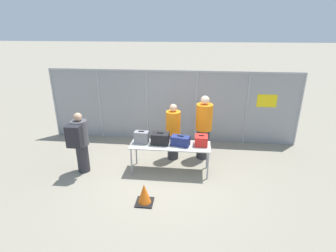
{
  "coord_description": "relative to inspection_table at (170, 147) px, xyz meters",
  "views": [
    {
      "loc": [
        0.78,
        -5.96,
        3.62
      ],
      "look_at": [
        0.05,
        0.71,
        1.05
      ],
      "focal_mm": 28.0,
      "sensor_mm": 36.0,
      "label": 1
    }
  ],
  "objects": [
    {
      "name": "security_worker_near",
      "position": [
        0.01,
        0.73,
        0.14
      ],
      "size": [
        0.41,
        0.41,
        1.64
      ],
      "rotation": [
        0.0,
        0.0,
        2.88
      ],
      "color": "#2D2D33",
      "rests_on": "ground_plane"
    },
    {
      "name": "suitcase_grey",
      "position": [
        -0.75,
        0.03,
        0.22
      ],
      "size": [
        0.37,
        0.23,
        0.34
      ],
      "color": "slate",
      "rests_on": "inspection_table"
    },
    {
      "name": "suitcase_red",
      "position": [
        0.79,
        0.08,
        0.18
      ],
      "size": [
        0.33,
        0.35,
        0.27
      ],
      "color": "red",
      "rests_on": "inspection_table"
    },
    {
      "name": "inspection_table",
      "position": [
        0.0,
        0.0,
        0.0
      ],
      "size": [
        2.06,
        0.68,
        0.77
      ],
      "color": "#B2B2AD",
      "rests_on": "ground_plane"
    },
    {
      "name": "suitcase_black",
      "position": [
        -0.26,
        0.04,
        0.2
      ],
      "size": [
        0.46,
        0.34,
        0.31
      ],
      "color": "black",
      "rests_on": "inspection_table"
    },
    {
      "name": "fence_section",
      "position": [
        -0.16,
        2.08,
        0.51
      ],
      "size": [
        8.07,
        0.07,
        2.34
      ],
      "color": "#9EA0A5",
      "rests_on": "ground_plane"
    },
    {
      "name": "ground_plane",
      "position": [
        -0.18,
        -0.11,
        -0.71
      ],
      "size": [
        120.0,
        120.0,
        0.0
      ],
      "primitive_type": "plane",
      "color": "gray"
    },
    {
      "name": "security_worker_far",
      "position": [
        0.86,
        0.87,
        0.25
      ],
      "size": [
        0.46,
        0.46,
        1.86
      ],
      "rotation": [
        0.0,
        0.0,
        2.82
      ],
      "color": "#2D2D33",
      "rests_on": "ground_plane"
    },
    {
      "name": "suitcase_navy",
      "position": [
        0.26,
        -0.01,
        0.18
      ],
      "size": [
        0.51,
        0.34,
        0.27
      ],
      "color": "navy",
      "rests_on": "inspection_table"
    },
    {
      "name": "traffic_cone",
      "position": [
        -0.42,
        -1.41,
        -0.49
      ],
      "size": [
        0.38,
        0.38,
        0.47
      ],
      "color": "black",
      "rests_on": "ground_plane"
    },
    {
      "name": "traveler_hooded",
      "position": [
        -2.28,
        -0.3,
        0.18
      ],
      "size": [
        0.4,
        0.62,
        1.63
      ],
      "rotation": [
        0.0,
        0.0,
        0.19
      ],
      "color": "#2D2D33",
      "rests_on": "ground_plane"
    },
    {
      "name": "utility_trailer",
      "position": [
        2.44,
        4.48,
        -0.34
      ],
      "size": [
        3.39,
        2.06,
        0.64
      ],
      "color": "white",
      "rests_on": "ground_plane"
    }
  ]
}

